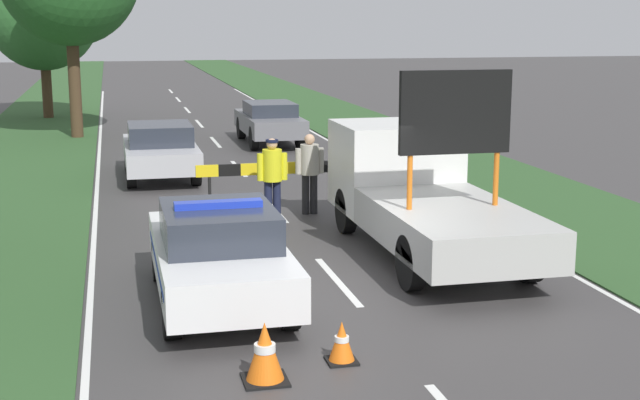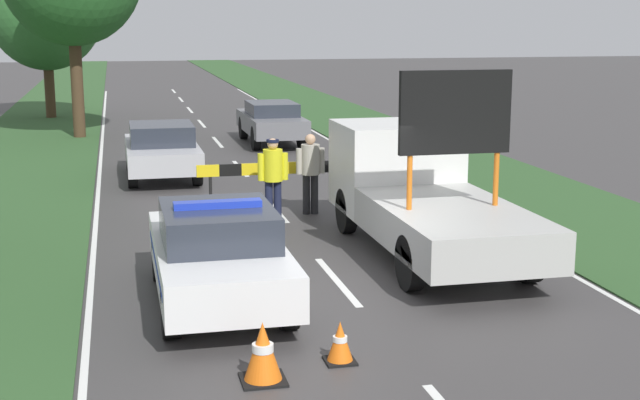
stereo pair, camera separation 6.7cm
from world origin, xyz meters
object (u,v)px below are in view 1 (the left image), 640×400
(work_truck, at_px, (419,190))
(traffic_cone_centre_front, at_px, (342,342))
(police_officer, at_px, (272,173))
(queued_car_sedan_silver, at_px, (160,149))
(roadside_tree_mid_left, at_px, (42,11))
(queued_car_suv_grey, at_px, (269,121))
(pedestrian_civilian, at_px, (310,167))
(road_barrier, at_px, (263,172))
(traffic_cone_near_police, at_px, (265,352))
(police_car, at_px, (219,253))

(work_truck, bearing_deg, traffic_cone_centre_front, 58.02)
(police_officer, bearing_deg, traffic_cone_centre_front, 80.52)
(queued_car_sedan_silver, distance_m, roadside_tree_mid_left, 16.84)
(traffic_cone_centre_front, distance_m, queued_car_suv_grey, 19.91)
(queued_car_sedan_silver, bearing_deg, roadside_tree_mid_left, -76.37)
(work_truck, distance_m, pedestrian_civilian, 3.55)
(work_truck, relative_size, traffic_cone_centre_front, 11.85)
(work_truck, relative_size, road_barrier, 2.14)
(work_truck, bearing_deg, police_officer, -53.00)
(police_officer, xyz_separation_m, pedestrian_civilian, (0.94, 0.64, -0.02))
(traffic_cone_centre_front, relative_size, queued_car_sedan_silver, 0.12)
(traffic_cone_near_police, relative_size, roadside_tree_mid_left, 0.10)
(pedestrian_civilian, height_order, roadside_tree_mid_left, roadside_tree_mid_left)
(police_officer, height_order, roadside_tree_mid_left, roadside_tree_mid_left)
(roadside_tree_mid_left, bearing_deg, police_officer, -75.09)
(work_truck, height_order, road_barrier, work_truck)
(road_barrier, height_order, traffic_cone_near_police, road_barrier)
(road_barrier, distance_m, traffic_cone_near_police, 9.39)
(pedestrian_civilian, bearing_deg, police_officer, -122.75)
(road_barrier, height_order, traffic_cone_centre_front, road_barrier)
(queued_car_sedan_silver, xyz_separation_m, queued_car_suv_grey, (4.01, 5.94, 0.01))
(queued_car_suv_grey, relative_size, roadside_tree_mid_left, 0.66)
(traffic_cone_centre_front, height_order, roadside_tree_mid_left, roadside_tree_mid_left)
(queued_car_sedan_silver, relative_size, queued_car_suv_grey, 0.95)
(police_officer, distance_m, traffic_cone_centre_front, 7.89)
(road_barrier, distance_m, queued_car_suv_grey, 11.05)
(police_car, relative_size, queued_car_sedan_silver, 1.03)
(queued_car_suv_grey, distance_m, roadside_tree_mid_left, 13.28)
(traffic_cone_near_police, bearing_deg, queued_car_suv_grey, 79.83)
(police_officer, distance_m, roadside_tree_mid_left, 22.94)
(queued_car_suv_grey, bearing_deg, pedestrian_civilian, 84.41)
(pedestrian_civilian, xyz_separation_m, queued_car_suv_grey, (1.10, 11.26, -0.26))
(police_car, relative_size, roadside_tree_mid_left, 0.65)
(police_car, height_order, traffic_cone_centre_front, police_car)
(work_truck, xyz_separation_m, traffic_cone_near_police, (-3.83, -5.55, -0.72))
(police_officer, height_order, pedestrian_civilian, police_officer)
(police_officer, distance_m, queued_car_sedan_silver, 6.28)
(traffic_cone_centre_front, xyz_separation_m, queued_car_sedan_silver, (-1.43, 13.79, 0.50))
(work_truck, height_order, queued_car_suv_grey, work_truck)
(traffic_cone_near_police, distance_m, traffic_cone_centre_front, 1.10)
(traffic_cone_near_police, bearing_deg, work_truck, 55.39)
(traffic_cone_near_police, bearing_deg, police_officer, 79.17)
(traffic_cone_near_police, distance_m, queued_car_suv_grey, 20.43)
(traffic_cone_centre_front, height_order, queued_car_sedan_silver, queued_car_sedan_silver)
(queued_car_sedan_silver, bearing_deg, pedestrian_civilian, 118.65)
(queued_car_suv_grey, bearing_deg, police_car, 77.51)
(work_truck, xyz_separation_m, police_officer, (-2.26, 2.65, -0.02))
(police_car, xyz_separation_m, police_officer, (1.73, 5.13, 0.29))
(police_car, relative_size, traffic_cone_centre_front, 8.63)
(road_barrier, bearing_deg, work_truck, -60.56)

